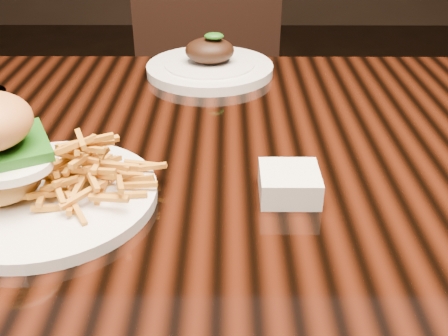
{
  "coord_description": "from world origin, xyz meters",
  "views": [
    {
      "loc": [
        0.01,
        -0.63,
        1.11
      ],
      "look_at": [
        0.01,
        -0.12,
        0.81
      ],
      "focal_mm": 42.0,
      "sensor_mm": 36.0,
      "label": 1
    }
  ],
  "objects_px": {
    "burger_plate": "(38,168)",
    "chair_far": "(212,78)",
    "dining_table": "(220,206)",
    "far_dish": "(210,65)"
  },
  "relations": [
    {
      "from": "burger_plate",
      "to": "far_dish",
      "type": "xyz_separation_m",
      "value": [
        0.19,
        0.45,
        -0.03
      ]
    },
    {
      "from": "far_dish",
      "to": "chair_far",
      "type": "distance_m",
      "value": 0.59
    },
    {
      "from": "chair_far",
      "to": "dining_table",
      "type": "bearing_deg",
      "value": -95.26
    },
    {
      "from": "burger_plate",
      "to": "chair_far",
      "type": "height_order",
      "value": "chair_far"
    },
    {
      "from": "burger_plate",
      "to": "far_dish",
      "type": "relative_size",
      "value": 1.08
    },
    {
      "from": "dining_table",
      "to": "burger_plate",
      "type": "bearing_deg",
      "value": -153.46
    },
    {
      "from": "burger_plate",
      "to": "chair_far",
      "type": "relative_size",
      "value": 0.28
    },
    {
      "from": "dining_table",
      "to": "burger_plate",
      "type": "distance_m",
      "value": 0.27
    },
    {
      "from": "far_dish",
      "to": "chair_far",
      "type": "relative_size",
      "value": 0.26
    },
    {
      "from": "dining_table",
      "to": "chair_far",
      "type": "height_order",
      "value": "chair_far"
    }
  ]
}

